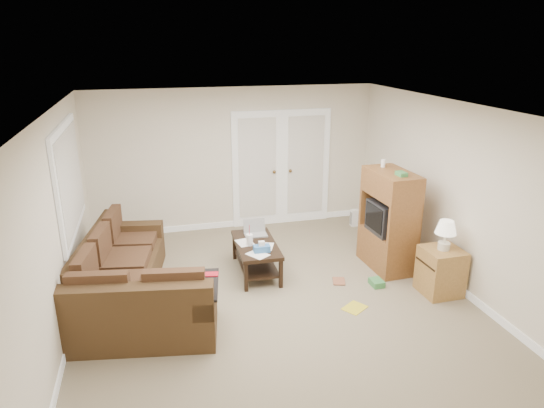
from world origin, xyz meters
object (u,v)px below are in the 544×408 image
object	(u,v)px
coffee_table	(256,256)
tv_armoire	(388,220)
sectional_sofa	(129,286)
side_cabinet	(441,268)

from	to	relation	value
coffee_table	tv_armoire	world-z (taller)	tv_armoire
sectional_sofa	coffee_table	distance (m)	1.88
sectional_sofa	coffee_table	size ratio (longest dim) A/B	2.48
sectional_sofa	coffee_table	world-z (taller)	sectional_sofa
sectional_sofa	side_cabinet	size ratio (longest dim) A/B	2.75
coffee_table	sectional_sofa	bearing A→B (deg)	-159.22
coffee_table	side_cabinet	xyz separation A→B (m)	(2.25, -1.23, 0.12)
tv_armoire	side_cabinet	world-z (taller)	tv_armoire
coffee_table	tv_armoire	distance (m)	2.01
side_cabinet	coffee_table	bearing A→B (deg)	150.53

